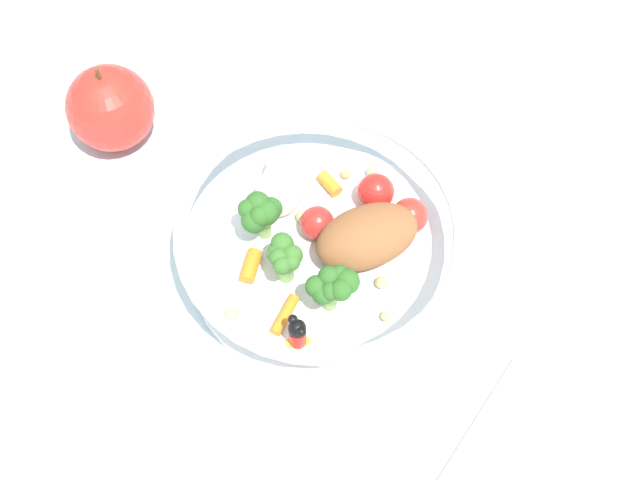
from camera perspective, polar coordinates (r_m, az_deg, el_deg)
The scene contains 4 objects.
ground_plane at distance 0.66m, azimuth -0.25°, elevation -3.20°, with size 2.40×2.40×0.00m, color silver.
food_container at distance 0.65m, azimuth 0.09°, elevation 0.54°, with size 0.24×0.24×0.06m.
loose_apple at distance 0.74m, azimuth -15.10°, elevation 9.30°, with size 0.08×0.08×0.09m.
folded_napkin at distance 0.63m, azimuth 16.18°, elevation -15.38°, with size 0.12×0.12×0.01m, color silver.
Camera 1 is at (-0.21, -0.21, 0.59)m, focal length 43.70 mm.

